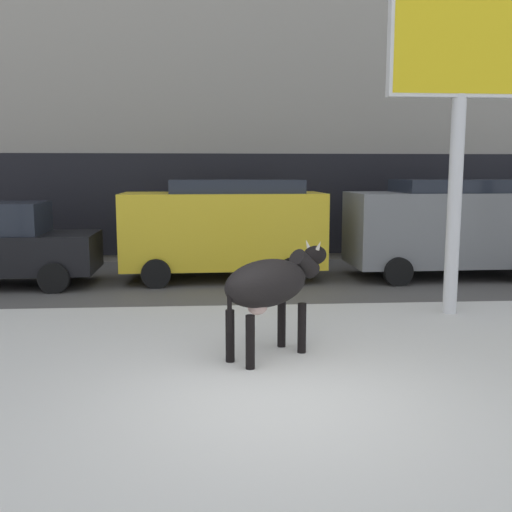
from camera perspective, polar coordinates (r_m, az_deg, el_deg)
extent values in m
plane|color=silver|center=(6.65, 2.21, -13.77)|extent=(120.00, 120.00, 0.00)
cube|color=#514F4C|center=(13.78, -1.19, -2.19)|extent=(60.00, 5.60, 0.01)
cube|color=gray|center=(19.81, -2.18, 19.88)|extent=(44.00, 6.00, 13.00)
cube|color=black|center=(16.37, -1.72, 5.09)|extent=(43.12, 0.10, 2.80)
ellipsoid|color=black|center=(7.78, 1.08, -2.68)|extent=(1.46, 1.35, 0.64)
cylinder|color=black|center=(8.40, 2.52, -6.55)|extent=(0.12, 0.12, 0.70)
cylinder|color=black|center=(8.15, 4.51, -7.04)|extent=(0.12, 0.12, 0.70)
cylinder|color=black|center=(7.75, -2.56, -7.82)|extent=(0.12, 0.12, 0.70)
cylinder|color=black|center=(7.47, -0.57, -8.43)|extent=(0.12, 0.12, 0.70)
cylinder|color=black|center=(8.28, 4.78, -0.77)|extent=(0.53, 0.50, 0.44)
ellipsoid|color=black|center=(8.43, 5.78, 0.06)|extent=(0.49, 0.46, 0.28)
cone|color=beige|center=(8.45, 5.05, 1.18)|extent=(0.12, 0.13, 0.15)
cone|color=beige|center=(8.31, 6.19, 1.05)|extent=(0.12, 0.13, 0.15)
cylinder|color=black|center=(7.39, -2.61, -5.27)|extent=(0.06, 0.06, 0.60)
ellipsoid|color=beige|center=(7.72, 0.15, -5.04)|extent=(0.37, 0.36, 0.20)
cylinder|color=silver|center=(10.75, 18.84, 4.63)|extent=(0.24, 0.24, 3.80)
cube|color=silver|center=(10.95, 19.54, 19.14)|extent=(2.52, 0.23, 1.82)
cube|color=yellow|center=(10.92, 19.61, 19.16)|extent=(2.40, 0.18, 1.70)
cylinder|color=black|center=(14.47, -17.56, -0.80)|extent=(0.65, 0.24, 0.64)
cylinder|color=black|center=(12.77, -19.17, -2.03)|extent=(0.65, 0.24, 0.64)
cube|color=gold|center=(13.56, -3.24, 2.61)|extent=(4.65, 2.02, 1.70)
cube|color=#1E232D|center=(13.52, -2.00, 6.85)|extent=(3.04, 1.75, 0.30)
cylinder|color=black|center=(14.74, 2.44, -0.26)|extent=(0.65, 0.24, 0.64)
cylinder|color=black|center=(12.89, 3.63, -1.50)|extent=(0.65, 0.24, 0.64)
cylinder|color=black|center=(14.63, -9.23, -0.43)|extent=(0.65, 0.24, 0.64)
cylinder|color=black|center=(12.76, -9.75, -1.70)|extent=(0.65, 0.24, 0.64)
cube|color=slate|center=(14.53, 18.18, 2.59)|extent=(4.65, 2.02, 1.70)
cube|color=#1E232D|center=(14.59, 19.44, 6.49)|extent=(3.04, 1.75, 0.30)
cylinder|color=black|center=(16.12, 21.55, -0.11)|extent=(0.65, 0.24, 0.64)
cylinder|color=black|center=(14.99, 11.33, -0.27)|extent=(0.65, 0.24, 0.64)
cylinder|color=black|center=(13.21, 13.73, -1.48)|extent=(0.65, 0.24, 0.64)
cylinder|color=#282833|center=(17.09, -9.79, 1.20)|extent=(0.24, 0.24, 0.88)
cube|color=#2D4C93|center=(17.02, -9.86, 3.74)|extent=(0.36, 0.22, 0.64)
sphere|color=beige|center=(16.99, -9.89, 5.19)|extent=(0.20, 0.20, 0.20)
cylinder|color=#282833|center=(17.59, 10.59, 1.37)|extent=(0.24, 0.24, 0.88)
cube|color=#232328|center=(17.51, 10.65, 3.84)|extent=(0.36, 0.22, 0.64)
sphere|color=tan|center=(17.49, 10.69, 5.25)|extent=(0.20, 0.20, 0.20)
cylinder|color=#282833|center=(17.24, -13.43, 1.15)|extent=(0.24, 0.24, 0.88)
cube|color=#232328|center=(17.16, -13.52, 3.67)|extent=(0.36, 0.22, 0.64)
sphere|color=#9E7051|center=(17.14, -13.57, 5.10)|extent=(0.20, 0.20, 0.20)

